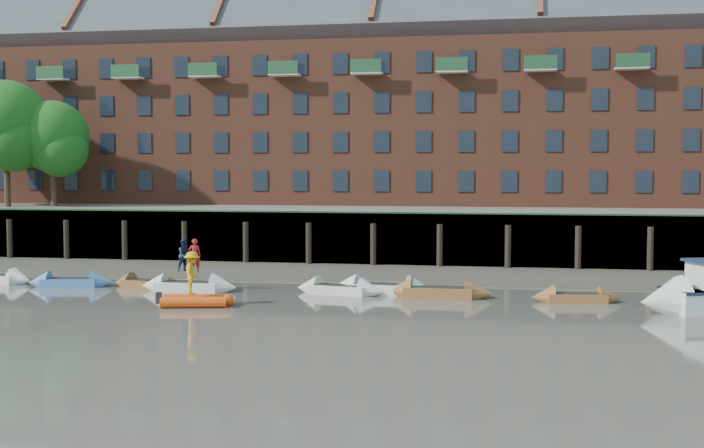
% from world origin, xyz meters
% --- Properties ---
extents(ground, '(220.00, 220.00, 0.00)m').
position_xyz_m(ground, '(0.00, 0.00, 0.00)').
color(ground, '#5B574F').
rests_on(ground, ground).
extents(foreshore, '(110.00, 8.00, 0.50)m').
position_xyz_m(foreshore, '(0.00, 18.00, 0.00)').
color(foreshore, '#3D382F').
rests_on(foreshore, ground).
extents(mud_band, '(110.00, 1.60, 0.10)m').
position_xyz_m(mud_band, '(0.00, 14.60, 0.00)').
color(mud_band, '#4C4336').
rests_on(mud_band, ground).
extents(river_wall, '(110.00, 1.23, 3.30)m').
position_xyz_m(river_wall, '(-0.00, 22.38, 1.59)').
color(river_wall, '#2D2A26').
rests_on(river_wall, ground).
extents(bank_terrace, '(110.00, 28.00, 3.20)m').
position_xyz_m(bank_terrace, '(0.00, 36.00, 1.60)').
color(bank_terrace, '#5E594D').
rests_on(bank_terrace, ground).
extents(apartment_terrace, '(80.60, 15.56, 20.98)m').
position_xyz_m(apartment_terrace, '(-0.00, 36.99, 12.82)').
color(apartment_terrace, brown).
rests_on(apartment_terrace, bank_terrace).
extents(tree_cluster, '(11.76, 7.74, 9.40)m').
position_xyz_m(tree_cluster, '(-25.62, 27.35, 9.00)').
color(tree_cluster, '#3A281C').
rests_on(tree_cluster, bank_terrace).
extents(rowboat_1, '(4.39, 2.04, 1.23)m').
position_xyz_m(rowboat_1, '(-11.57, 10.18, 0.22)').
color(rowboat_1, '#4175BD').
rests_on(rowboat_1, ground).
extents(rowboat_2, '(4.11, 1.92, 1.15)m').
position_xyz_m(rowboat_2, '(-7.54, 10.41, 0.20)').
color(rowboat_2, brown).
rests_on(rowboat_2, ground).
extents(rowboat_3, '(4.79, 1.46, 1.38)m').
position_xyz_m(rowboat_3, '(-5.11, 9.63, 0.24)').
color(rowboat_3, silver).
rests_on(rowboat_3, ground).
extents(rowboat_4, '(4.55, 2.15, 1.27)m').
position_xyz_m(rowboat_4, '(2.23, 9.99, 0.23)').
color(rowboat_4, silver).
rests_on(rowboat_4, ground).
extents(rowboat_5, '(5.06, 1.91, 1.44)m').
position_xyz_m(rowboat_5, '(4.22, 10.44, 0.25)').
color(rowboat_5, silver).
rests_on(rowboat_5, ground).
extents(rowboat_6, '(4.93, 1.55, 1.42)m').
position_xyz_m(rowboat_6, '(6.93, 9.79, 0.25)').
color(rowboat_6, brown).
rests_on(rowboat_6, ground).
extents(rowboat_7, '(4.08, 1.65, 1.15)m').
position_xyz_m(rowboat_7, '(13.08, 9.48, 0.20)').
color(rowboat_7, brown).
rests_on(rowboat_7, ground).
extents(rib_tender, '(3.15, 2.01, 0.53)m').
position_xyz_m(rib_tender, '(-3.09, 5.43, 0.23)').
color(rib_tender, '#D8440D').
rests_on(rib_tender, ground).
extents(person_rower_a, '(0.70, 0.58, 1.63)m').
position_xyz_m(person_rower_a, '(-4.81, 9.67, 1.75)').
color(person_rower_a, maroon).
rests_on(person_rower_a, rowboat_3).
extents(person_rower_b, '(0.96, 0.98, 1.59)m').
position_xyz_m(person_rower_b, '(-5.40, 9.89, 1.73)').
color(person_rower_b, '#19233F').
rests_on(person_rower_b, rowboat_3).
extents(person_rib_crew, '(0.94, 1.33, 1.87)m').
position_xyz_m(person_rib_crew, '(-3.33, 5.37, 1.43)').
color(person_rib_crew, orange).
rests_on(person_rib_crew, rib_tender).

